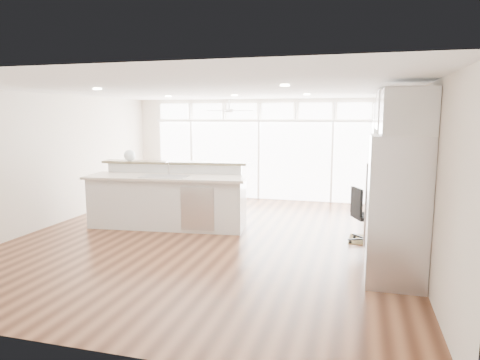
# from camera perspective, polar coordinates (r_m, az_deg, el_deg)

# --- Properties ---
(floor) EXTENTS (7.00, 8.00, 0.02)m
(floor) POSITION_cam_1_polar(r_m,az_deg,el_deg) (8.08, -3.78, -7.72)
(floor) COLOR #462515
(floor) RESTS_ON ground
(ceiling) EXTENTS (7.00, 8.00, 0.02)m
(ceiling) POSITION_cam_1_polar(r_m,az_deg,el_deg) (7.78, -3.98, 11.83)
(ceiling) COLOR white
(ceiling) RESTS_ON wall_back
(wall_back) EXTENTS (7.00, 0.04, 2.70)m
(wall_back) POSITION_cam_1_polar(r_m,az_deg,el_deg) (11.65, 2.63, 4.09)
(wall_back) COLOR silver
(wall_back) RESTS_ON floor
(wall_front) EXTENTS (7.00, 0.04, 2.70)m
(wall_front) POSITION_cam_1_polar(r_m,az_deg,el_deg) (4.30, -21.79, -4.18)
(wall_front) COLOR silver
(wall_front) RESTS_ON floor
(wall_left) EXTENTS (0.04, 8.00, 2.70)m
(wall_left) POSITION_cam_1_polar(r_m,az_deg,el_deg) (9.55, -24.14, 2.38)
(wall_left) COLOR silver
(wall_left) RESTS_ON floor
(wall_right) EXTENTS (0.04, 8.00, 2.70)m
(wall_right) POSITION_cam_1_polar(r_m,az_deg,el_deg) (7.44, 22.49, 0.94)
(wall_right) COLOR silver
(wall_right) RESTS_ON floor
(glass_wall) EXTENTS (5.80, 0.06, 2.08)m
(glass_wall) POSITION_cam_1_polar(r_m,az_deg,el_deg) (11.62, 2.55, 2.60)
(glass_wall) COLOR white
(glass_wall) RESTS_ON wall_back
(transom_row) EXTENTS (5.90, 0.06, 0.40)m
(transom_row) POSITION_cam_1_polar(r_m,az_deg,el_deg) (11.56, 2.59, 9.17)
(transom_row) COLOR white
(transom_row) RESTS_ON wall_back
(desk_window) EXTENTS (0.04, 0.85, 0.85)m
(desk_window) POSITION_cam_1_polar(r_m,az_deg,el_deg) (7.71, 22.01, 2.70)
(desk_window) COLOR white
(desk_window) RESTS_ON wall_right
(ceiling_fan) EXTENTS (1.16, 1.16, 0.32)m
(ceiling_fan) POSITION_cam_1_polar(r_m,az_deg,el_deg) (10.58, -1.47, 9.78)
(ceiling_fan) COLOR white
(ceiling_fan) RESTS_ON ceiling
(recessed_lights) EXTENTS (3.40, 3.00, 0.02)m
(recessed_lights) POSITION_cam_1_polar(r_m,az_deg,el_deg) (7.96, -3.50, 11.61)
(recessed_lights) COLOR white
(recessed_lights) RESTS_ON ceiling
(oven_cabinet) EXTENTS (0.64, 1.20, 2.50)m
(oven_cabinet) POSITION_cam_1_polar(r_m,az_deg,el_deg) (9.20, 19.07, 1.83)
(oven_cabinet) COLOR white
(oven_cabinet) RESTS_ON floor
(desk_nook) EXTENTS (0.72, 1.30, 0.76)m
(desk_nook) POSITION_cam_1_polar(r_m,az_deg,el_deg) (7.87, 19.14, -5.69)
(desk_nook) COLOR white
(desk_nook) RESTS_ON floor
(upper_cabinets) EXTENTS (0.64, 1.30, 0.64)m
(upper_cabinets) POSITION_cam_1_polar(r_m,az_deg,el_deg) (7.65, 20.17, 8.77)
(upper_cabinets) COLOR white
(upper_cabinets) RESTS_ON wall_right
(refrigerator) EXTENTS (0.76, 0.90, 2.00)m
(refrigerator) POSITION_cam_1_polar(r_m,az_deg,el_deg) (6.13, 20.19, -3.76)
(refrigerator) COLOR #BABBBF
(refrigerator) RESTS_ON floor
(fridge_cabinet) EXTENTS (0.64, 0.90, 0.60)m
(fridge_cabinet) POSITION_cam_1_polar(r_m,az_deg,el_deg) (6.01, 21.41, 8.43)
(fridge_cabinet) COLOR white
(fridge_cabinet) RESTS_ON wall_right
(framed_photos) EXTENTS (0.06, 0.22, 0.80)m
(framed_photos) POSITION_cam_1_polar(r_m,az_deg,el_deg) (8.34, 21.48, 2.09)
(framed_photos) COLOR black
(framed_photos) RESTS_ON wall_right
(kitchen_island) EXTENTS (3.38, 1.56, 1.30)m
(kitchen_island) POSITION_cam_1_polar(r_m,az_deg,el_deg) (8.79, -9.68, -2.09)
(kitchen_island) COLOR white
(kitchen_island) RESTS_ON floor
(rug) EXTENTS (0.97, 0.72, 0.01)m
(rug) POSITION_cam_1_polar(r_m,az_deg,el_deg) (8.21, 17.63, -7.73)
(rug) COLOR #3B2A12
(rug) RESTS_ON floor
(office_chair) EXTENTS (0.67, 0.65, 0.99)m
(office_chair) POSITION_cam_1_polar(r_m,az_deg,el_deg) (7.93, 16.59, -4.60)
(office_chair) COLOR black
(office_chair) RESTS_ON floor
(fishbowl) EXTENTS (0.26, 0.26, 0.24)m
(fishbowl) POSITION_cam_1_polar(r_m,az_deg,el_deg) (9.40, -14.50, 3.18)
(fishbowl) COLOR white
(fishbowl) RESTS_ON kitchen_island
(monitor) EXTENTS (0.14, 0.50, 0.42)m
(monitor) POSITION_cam_1_polar(r_m,az_deg,el_deg) (7.75, 18.76, -1.45)
(monitor) COLOR black
(monitor) RESTS_ON desk_nook
(keyboard) EXTENTS (0.16, 0.32, 0.02)m
(keyboard) POSITION_cam_1_polar(r_m,az_deg,el_deg) (7.78, 17.44, -2.85)
(keyboard) COLOR white
(keyboard) RESTS_ON desk_nook
(potted_plant) EXTENTS (0.28, 0.31, 0.22)m
(potted_plant) POSITION_cam_1_polar(r_m,az_deg,el_deg) (9.15, 19.49, 10.32)
(potted_plant) COLOR #325524
(potted_plant) RESTS_ON oven_cabinet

